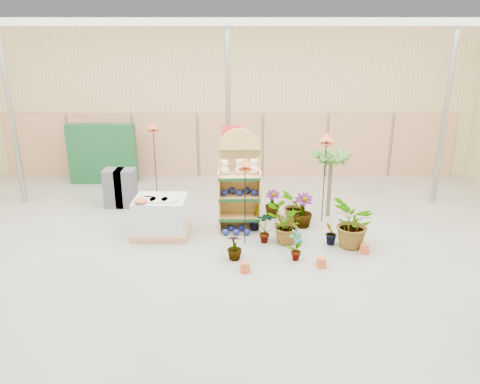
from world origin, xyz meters
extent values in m
cube|color=slate|center=(0.00, 0.00, -0.05)|extent=(15.00, 12.00, 0.10)
cube|color=white|center=(0.00, 0.00, 4.55)|extent=(15.00, 12.00, 0.10)
cube|color=tan|center=(0.00, 6.05, 2.25)|extent=(15.00, 0.10, 4.50)
cylinder|color=gray|center=(-5.50, 3.50, 2.25)|extent=(0.14, 0.14, 4.50)
cylinder|color=gray|center=(5.50, 3.50, 2.25)|extent=(0.14, 0.14, 4.50)
cylinder|color=gray|center=(0.00, 3.50, 2.25)|extent=(0.14, 0.14, 4.50)
cube|color=#AE7855|center=(-6.00, 5.92, 1.00)|extent=(1.90, 0.06, 2.00)
cube|color=#AE7855|center=(-4.00, 5.92, 1.00)|extent=(1.90, 0.06, 2.00)
cube|color=#AE7855|center=(-2.00, 5.92, 1.00)|extent=(1.90, 0.06, 2.00)
cube|color=#AE7855|center=(0.00, 5.92, 1.00)|extent=(1.90, 0.06, 2.00)
cube|color=#AE7855|center=(2.00, 5.92, 1.00)|extent=(1.90, 0.06, 2.00)
cube|color=#AE7855|center=(4.00, 5.92, 1.00)|extent=(1.90, 0.06, 2.00)
cube|color=#AE7855|center=(6.00, 5.92, 1.00)|extent=(1.90, 0.06, 2.00)
cube|color=tan|center=(0.29, 2.01, 0.92)|extent=(0.98, 0.11, 1.84)
cylinder|color=tan|center=(0.29, 2.01, 1.84)|extent=(0.98, 0.11, 0.98)
cube|color=tan|center=(0.29, 1.73, 0.33)|extent=(0.95, 0.57, 0.04)
cube|color=#0F3819|center=(0.29, 1.46, 0.33)|extent=(0.93, 0.06, 0.07)
cube|color=tan|center=(0.29, 1.73, 0.81)|extent=(0.95, 0.57, 0.04)
cube|color=#0F3819|center=(0.29, 1.46, 0.81)|extent=(0.93, 0.06, 0.07)
cube|color=tan|center=(0.29, 1.73, 1.30)|extent=(0.95, 0.57, 0.04)
cube|color=#0F3819|center=(0.29, 1.46, 1.30)|extent=(0.93, 0.06, 0.07)
cube|color=tan|center=(-0.18, 1.73, 0.70)|extent=(0.06, 0.54, 1.41)
cube|color=tan|center=(0.75, 1.73, 0.70)|extent=(0.06, 0.54, 1.41)
sphere|color=beige|center=(-0.04, 1.79, 1.42)|extent=(0.20, 0.20, 0.20)
sphere|color=beige|center=(-0.04, 1.79, 1.58)|extent=(0.15, 0.15, 0.15)
sphere|color=beige|center=(0.29, 1.79, 1.42)|extent=(0.21, 0.21, 0.21)
sphere|color=beige|center=(0.29, 1.79, 1.59)|extent=(0.15, 0.15, 0.15)
sphere|color=beige|center=(0.61, 1.79, 1.43)|extent=(0.22, 0.22, 0.22)
sphere|color=beige|center=(0.61, 1.79, 1.60)|extent=(0.15, 0.15, 0.15)
sphere|color=navy|center=(-0.06, 1.71, 0.91)|extent=(0.16, 0.16, 0.16)
sphere|color=navy|center=(0.11, 1.84, 0.91)|extent=(0.16, 0.16, 0.16)
sphere|color=navy|center=(0.29, 1.71, 0.91)|extent=(0.16, 0.16, 0.16)
sphere|color=navy|center=(0.46, 1.84, 0.91)|extent=(0.16, 0.16, 0.16)
sphere|color=navy|center=(0.63, 1.71, 0.91)|extent=(0.16, 0.16, 0.16)
sphere|color=navy|center=(-0.03, 1.38, 0.07)|extent=(0.15, 0.15, 0.15)
sphere|color=navy|center=(0.09, 1.62, 0.07)|extent=(0.15, 0.15, 0.15)
sphere|color=navy|center=(0.21, 1.38, 0.07)|extent=(0.15, 0.15, 0.15)
sphere|color=navy|center=(0.33, 1.62, 0.07)|extent=(0.15, 0.15, 0.15)
sphere|color=navy|center=(0.45, 1.38, 0.07)|extent=(0.15, 0.15, 0.15)
cube|color=#AE7855|center=(-1.48, 1.43, 0.08)|extent=(1.26, 1.06, 0.15)
cube|color=silver|center=(-1.48, 1.43, 0.52)|extent=(1.15, 0.95, 0.72)
cylinder|color=beige|center=(-1.74, 1.28, 0.90)|extent=(0.41, 0.41, 0.04)
cylinder|color=beige|center=(-1.48, 1.28, 0.90)|extent=(0.41, 0.41, 0.04)
cylinder|color=beige|center=(-1.22, 1.28, 0.90)|extent=(0.41, 0.41, 0.04)
cylinder|color=beige|center=(-1.74, 1.59, 0.90)|extent=(0.41, 0.41, 0.04)
cube|color=#38383D|center=(-2.67, 3.25, 0.25)|extent=(0.50, 0.50, 0.50)
cube|color=#38383D|center=(-2.67, 3.25, 0.75)|extent=(0.50, 0.50, 0.50)
cube|color=#38383D|center=(-2.97, 3.25, 0.25)|extent=(0.50, 0.50, 0.50)
cube|color=#38383D|center=(-2.97, 3.25, 0.75)|extent=(0.50, 0.50, 0.50)
cube|color=#134622|center=(-3.80, 5.20, 0.90)|extent=(2.00, 0.30, 1.80)
cylinder|color=gray|center=(0.10, 3.00, 1.10)|extent=(0.05, 0.05, 2.20)
cube|color=red|center=(0.10, 2.96, 2.00)|extent=(0.50, 0.03, 0.40)
cylinder|color=black|center=(0.40, 0.89, 0.85)|extent=(0.02, 0.02, 1.71)
cylinder|color=#C05229|center=(0.40, 0.89, 1.71)|extent=(0.30, 0.30, 0.02)
cone|color=#C05229|center=(0.40, 0.89, 1.88)|extent=(0.34, 0.34, 0.14)
cylinder|color=black|center=(2.30, 2.23, 0.96)|extent=(0.02, 0.02, 1.92)
cylinder|color=#C05229|center=(2.30, 2.23, 1.92)|extent=(0.30, 0.30, 0.02)
cone|color=#C05229|center=(2.30, 2.23, 2.09)|extent=(0.34, 0.34, 0.14)
cylinder|color=black|center=(-2.08, 4.35, 0.88)|extent=(0.02, 0.02, 1.77)
cylinder|color=#C05229|center=(-2.08, 4.35, 1.77)|extent=(0.30, 0.30, 0.02)
cone|color=#C05229|center=(-2.08, 4.35, 1.94)|extent=(0.34, 0.34, 0.14)
cylinder|color=brown|center=(2.50, 2.55, 0.70)|extent=(0.10, 0.10, 1.41)
imported|color=#397227|center=(0.85, 1.01, 0.36)|extent=(0.41, 0.31, 0.72)
imported|color=#397227|center=(1.22, 1.16, 0.33)|extent=(0.41, 0.45, 0.66)
imported|color=#397227|center=(1.27, 0.96, 0.44)|extent=(0.93, 0.85, 0.87)
imported|color=#397227|center=(1.77, 1.88, 0.41)|extent=(0.53, 0.53, 0.81)
imported|color=#397227|center=(0.64, 1.71, 0.29)|extent=(0.31, 0.36, 0.57)
imported|color=#397227|center=(1.62, 2.15, 0.41)|extent=(0.81, 0.88, 0.82)
imported|color=#397227|center=(0.19, 0.22, 0.27)|extent=(0.32, 0.32, 0.54)
imported|color=#397227|center=(1.42, 0.18, 0.33)|extent=(0.41, 0.41, 0.65)
imported|color=#397227|center=(2.26, 0.88, 0.27)|extent=(0.33, 0.37, 0.55)
imported|color=#397227|center=(2.69, 0.75, 0.55)|extent=(0.99, 1.10, 1.10)
imported|color=#397227|center=(1.10, 2.54, 0.34)|extent=(0.45, 0.45, 0.67)
camera|label=1|loc=(0.29, -8.30, 4.46)|focal=35.00mm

